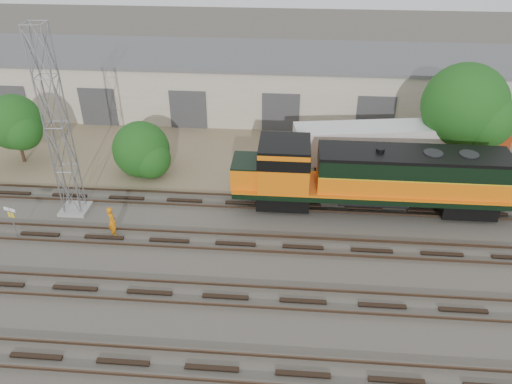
# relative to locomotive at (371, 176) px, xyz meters

# --- Properties ---
(ground) EXTENTS (140.00, 140.00, 0.00)m
(ground) POSITION_rel_locomotive_xyz_m (-8.20, -6.00, -2.50)
(ground) COLOR #47423A
(ground) RESTS_ON ground
(dirt_strip) EXTENTS (80.00, 16.00, 0.02)m
(dirt_strip) POSITION_rel_locomotive_xyz_m (-8.20, 9.00, -2.49)
(dirt_strip) COLOR #726047
(dirt_strip) RESTS_ON ground
(tracks) EXTENTS (80.00, 20.40, 0.28)m
(tracks) POSITION_rel_locomotive_xyz_m (-8.20, -9.00, -2.42)
(tracks) COLOR black
(tracks) RESTS_ON ground
(warehouse) EXTENTS (58.40, 10.40, 5.30)m
(warehouse) POSITION_rel_locomotive_xyz_m (-8.15, 16.98, 0.15)
(warehouse) COLOR beige
(warehouse) RESTS_ON ground
(locomotive) EXTENTS (18.24, 3.20, 4.38)m
(locomotive) POSITION_rel_locomotive_xyz_m (0.00, 0.00, 0.00)
(locomotive) COLOR black
(locomotive) RESTS_ON tracks
(signal_tower) EXTENTS (1.77, 1.77, 11.98)m
(signal_tower) POSITION_rel_locomotive_xyz_m (-19.11, -1.65, 3.33)
(signal_tower) COLOR gray
(signal_tower) RESTS_ON ground
(sign_post) EXTENTS (0.82, 0.27, 2.07)m
(sign_post) POSITION_rel_locomotive_xyz_m (-21.54, -4.72, -1.05)
(sign_post) COLOR gray
(sign_post) RESTS_ON ground
(worker) EXTENTS (0.86, 0.86, 2.01)m
(worker) POSITION_rel_locomotive_xyz_m (-15.69, -4.14, -1.49)
(worker) COLOR orange
(worker) RESTS_ON ground
(semi_trailer) EXTENTS (12.32, 4.26, 3.72)m
(semi_trailer) POSITION_rel_locomotive_xyz_m (1.35, 5.23, -0.16)
(semi_trailer) COLOR silver
(semi_trailer) RESTS_ON ground
(dumpster_blue) EXTENTS (1.84, 1.76, 1.50)m
(dumpster_blue) POSITION_rel_locomotive_xyz_m (8.79, 10.64, -1.75)
(dumpster_blue) COLOR navy
(dumpster_blue) RESTS_ON ground
(dumpster_red) EXTENTS (1.69, 1.60, 1.40)m
(dumpster_red) POSITION_rel_locomotive_xyz_m (11.57, 9.99, -1.80)
(dumpster_red) COLOR maroon
(dumpster_red) RESTS_ON ground
(tree_west) EXTENTS (4.32, 4.11, 5.38)m
(tree_west) POSITION_rel_locomotive_xyz_m (-25.50, 4.48, 0.71)
(tree_west) COLOR #382619
(tree_west) RESTS_ON ground
(tree_mid) EXTENTS (4.34, 4.13, 4.13)m
(tree_mid) POSITION_rel_locomotive_xyz_m (-15.85, 3.73, -0.78)
(tree_mid) COLOR #382619
(tree_mid) RESTS_ON ground
(tree_east) EXTENTS (6.26, 5.96, 8.05)m
(tree_east) POSITION_rel_locomotive_xyz_m (7.17, 5.91, 2.41)
(tree_east) COLOR #382619
(tree_east) RESTS_ON ground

